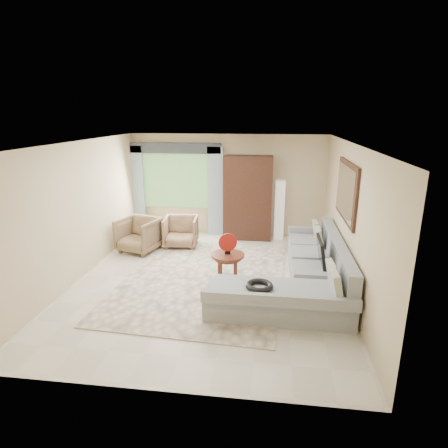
# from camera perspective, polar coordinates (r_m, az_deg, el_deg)

# --- Properties ---
(ground) EXTENTS (6.00, 6.00, 0.00)m
(ground) POSITION_cam_1_polar(r_m,az_deg,el_deg) (7.27, -2.34, -8.68)
(ground) COLOR silver
(ground) RESTS_ON ground
(area_rug) EXTENTS (3.24, 4.17, 0.02)m
(area_rug) POSITION_cam_1_polar(r_m,az_deg,el_deg) (7.30, -3.20, -8.48)
(area_rug) COLOR beige
(area_rug) RESTS_ON ground
(sectional_sofa) EXTENTS (2.30, 3.46, 0.90)m
(sectional_sofa) POSITION_cam_1_polar(r_m,az_deg,el_deg) (6.93, 12.22, -7.79)
(sectional_sofa) COLOR #92959A
(sectional_sofa) RESTS_ON ground
(tv_screen) EXTENTS (0.14, 0.74, 0.48)m
(tv_screen) POSITION_cam_1_polar(r_m,az_deg,el_deg) (6.90, 14.58, -4.13)
(tv_screen) COLOR black
(tv_screen) RESTS_ON sectional_sofa
(garden_hose) EXTENTS (0.43, 0.43, 0.09)m
(garden_hose) POSITION_cam_1_polar(r_m,az_deg,el_deg) (5.85, 5.41, -9.35)
(garden_hose) COLOR black
(garden_hose) RESTS_ON sectional_sofa
(coffee_table) EXTENTS (0.62, 0.62, 0.62)m
(coffee_table) POSITION_cam_1_polar(r_m,az_deg,el_deg) (6.98, 0.57, -6.86)
(coffee_table) COLOR #4B1F14
(coffee_table) RESTS_ON ground
(red_disc) EXTENTS (0.33, 0.12, 0.34)m
(red_disc) POSITION_cam_1_polar(r_m,az_deg,el_deg) (6.79, 0.58, -2.80)
(red_disc) COLOR #A01810
(red_disc) RESTS_ON coffee_table
(armchair_left) EXTENTS (1.05, 1.06, 0.78)m
(armchair_left) POSITION_cam_1_polar(r_m,az_deg,el_deg) (8.89, -12.82, -1.60)
(armchair_left) COLOR #90794E
(armchair_left) RESTS_ON ground
(armchair_right) EXTENTS (0.84, 0.86, 0.72)m
(armchair_right) POSITION_cam_1_polar(r_m,az_deg,el_deg) (9.05, -6.58, -1.16)
(armchair_right) COLOR #9D7755
(armchair_right) RESTS_ON ground
(potted_plant) EXTENTS (0.49, 0.42, 0.54)m
(potted_plant) POSITION_cam_1_polar(r_m,az_deg,el_deg) (10.02, -11.82, -0.22)
(potted_plant) COLOR #999999
(potted_plant) RESTS_ON ground
(armoire) EXTENTS (1.20, 0.55, 2.10)m
(armoire) POSITION_cam_1_polar(r_m,az_deg,el_deg) (9.44, 3.66, 3.99)
(armoire) COLOR black
(armoire) RESTS_ON ground
(floor_lamp) EXTENTS (0.24, 0.24, 1.50)m
(floor_lamp) POSITION_cam_1_polar(r_m,az_deg,el_deg) (9.55, 8.44, 2.14)
(floor_lamp) COLOR silver
(floor_lamp) RESTS_ON ground
(window) EXTENTS (1.80, 0.04, 1.40)m
(window) POSITION_cam_1_polar(r_m,az_deg,el_deg) (9.91, -7.30, 6.56)
(window) COLOR #669E59
(window) RESTS_ON wall_back
(curtain_left) EXTENTS (0.40, 0.08, 2.30)m
(curtain_left) POSITION_cam_1_polar(r_m,az_deg,el_deg) (10.19, -13.13, 5.10)
(curtain_left) COLOR #9EB7CC
(curtain_left) RESTS_ON ground
(curtain_right) EXTENTS (0.40, 0.08, 2.30)m
(curtain_right) POSITION_cam_1_polar(r_m,az_deg,el_deg) (9.66, -1.32, 4.92)
(curtain_right) COLOR #9EB7CC
(curtain_right) RESTS_ON ground
(valance) EXTENTS (2.40, 0.12, 0.26)m
(valance) POSITION_cam_1_polar(r_m,az_deg,el_deg) (9.74, -7.59, 11.42)
(valance) COLOR #1E232D
(valance) RESTS_ON wall_back
(wall_mirror) EXTENTS (0.05, 1.70, 1.05)m
(wall_mirror) POSITION_cam_1_polar(r_m,az_deg,el_deg) (7.08, 18.11, 4.78)
(wall_mirror) COLOR black
(wall_mirror) RESTS_ON wall_right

